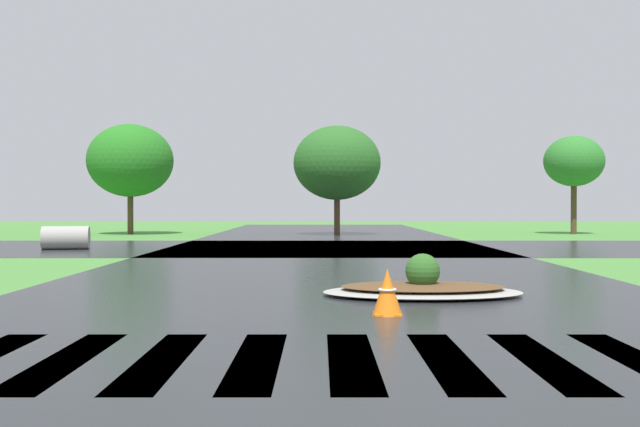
% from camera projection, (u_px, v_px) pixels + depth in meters
% --- Properties ---
extents(asphalt_roadway, '(10.90, 80.00, 0.01)m').
position_uv_depth(asphalt_roadway, '(333.00, 286.00, 13.59)').
color(asphalt_roadway, '#232628').
rests_on(asphalt_roadway, ground).
extents(asphalt_cross_road, '(90.00, 9.81, 0.01)m').
position_uv_depth(asphalt_cross_road, '(325.00, 248.00, 25.57)').
color(asphalt_cross_road, '#232628').
rests_on(asphalt_cross_road, ground).
extents(crosswalk_stripes, '(7.65, 2.81, 0.01)m').
position_uv_depth(crosswalk_stripes, '(348.00, 360.00, 7.21)').
color(crosswalk_stripes, white).
rests_on(crosswalk_stripes, ground).
extents(median_island, '(3.21, 1.90, 0.68)m').
position_uv_depth(median_island, '(419.00, 287.00, 12.25)').
color(median_island, '#9E9B93').
rests_on(median_island, ground).
extents(drainage_pipe_stack, '(1.57, 1.01, 0.75)m').
position_uv_depth(drainage_pipe_stack, '(62.00, 238.00, 24.56)').
color(drainage_pipe_stack, '#9E9B93').
rests_on(drainage_pipe_stack, ground).
extents(traffic_cone, '(0.40, 0.40, 0.62)m').
position_uv_depth(traffic_cone, '(384.00, 293.00, 10.10)').
color(traffic_cone, orange).
rests_on(traffic_cone, ground).
extents(background_treeline, '(35.73, 5.05, 5.31)m').
position_uv_depth(background_treeline, '(193.00, 163.00, 36.40)').
color(background_treeline, '#4C3823').
rests_on(background_treeline, ground).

